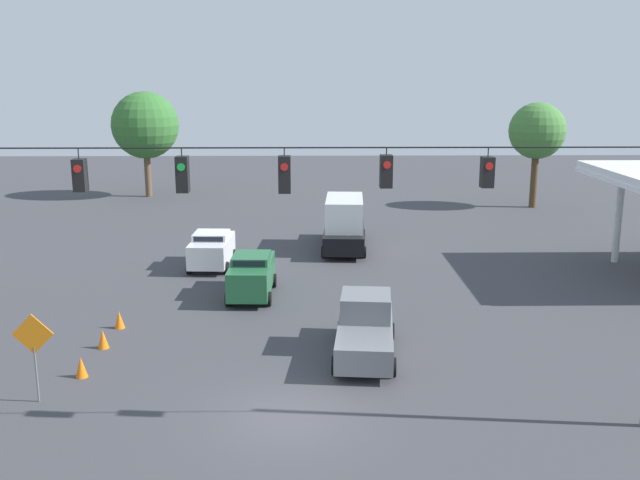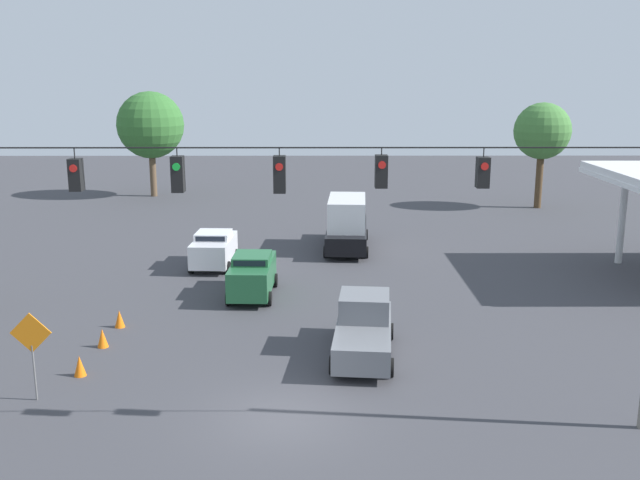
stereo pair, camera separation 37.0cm
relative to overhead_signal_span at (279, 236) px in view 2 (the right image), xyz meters
name	(u,v)px [view 2 (the right image)]	position (x,y,z in m)	size (l,w,h in m)	color
ground_plane	(284,417)	(-0.04, -0.72, -5.63)	(140.00, 140.00, 0.00)	#3D3D42
overhead_signal_span	(279,236)	(0.00, 0.00, 0.00)	(20.65, 0.38, 8.47)	slate
sedan_green_withflow_mid	(252,274)	(1.91, -12.59, -4.62)	(2.11, 4.46, 1.95)	#236038
box_truck_black_oncoming_deep	(347,224)	(-2.76, -21.61, -4.15)	(2.79, 7.01, 3.02)	black
sedan_white_withflow_far	(214,249)	(4.38, -17.66, -4.65)	(2.24, 4.12, 1.88)	silver
pickup_truck_grey_crossing_near	(364,328)	(-2.70, -5.57, -4.66)	(2.55, 5.46, 2.12)	slate
traffic_cone_nearest	(80,366)	(6.92, -3.70, -5.28)	(0.40, 0.40, 0.71)	orange
traffic_cone_second	(103,338)	(6.92, -6.29, -5.28)	(0.40, 0.40, 0.71)	orange
traffic_cone_third	(120,319)	(6.87, -8.43, -5.28)	(0.40, 0.40, 0.71)	orange
work_zone_sign	(31,340)	(7.68, -1.89, -3.65)	(1.27, 0.06, 2.84)	slate
tree_horizon_left	(542,132)	(-17.80, -34.70, 0.10)	(4.20, 4.20, 7.90)	#4C3823
tree_horizon_right	(150,125)	(12.55, -40.18, 0.21)	(5.43, 5.43, 8.59)	brown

